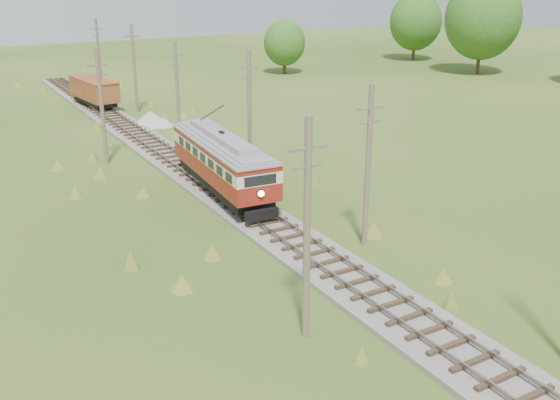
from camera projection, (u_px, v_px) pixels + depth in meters
railbed_main at (192, 172)px, 44.87m from camera, size 3.60×96.00×0.57m
streetcar at (222, 158)px, 39.69m from camera, size 3.76×12.33×5.58m
gondola at (94, 90)px, 65.99m from camera, size 3.51×8.25×2.66m
gravel_pile at (153, 119)px, 59.40m from camera, size 3.76×3.98×1.37m
utility_pole_r_2 at (368, 166)px, 31.95m from camera, size 1.60×0.30×8.60m
utility_pole_r_3 at (250, 115)px, 42.41m from camera, size 1.60×0.30×9.00m
utility_pole_r_4 at (177, 90)px, 52.99m from camera, size 1.60×0.30×8.40m
utility_pole_r_5 at (134, 68)px, 63.66m from camera, size 1.60×0.30×8.90m
utility_pole_r_6 at (99, 55)px, 74.18m from camera, size 1.60×0.30×8.70m
utility_pole_l_a at (307, 230)px, 23.48m from camera, size 1.60×0.30×9.00m
utility_pole_l_b at (102, 106)px, 46.18m from camera, size 1.60×0.30×8.60m
tree_right_4 at (483, 18)px, 87.15m from camera, size 10.50×10.50×13.53m
tree_right_5 at (416, 22)px, 101.63m from camera, size 8.40×8.40×10.82m
tree_mid_b at (285, 43)px, 88.44m from camera, size 5.88×5.88×7.57m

